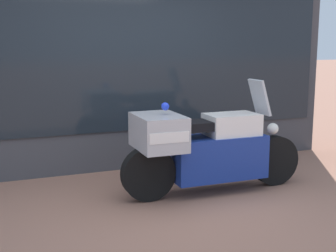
# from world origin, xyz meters

# --- Properties ---
(ground_plane) EXTENTS (60.00, 60.00, 0.00)m
(ground_plane) POSITION_xyz_m (0.00, 0.00, 0.00)
(ground_plane) COLOR #9E6B56
(shop_building) EXTENTS (6.27, 0.55, 4.20)m
(shop_building) POSITION_xyz_m (-0.41, 2.00, 2.11)
(shop_building) COLOR #424247
(shop_building) RESTS_ON ground
(window_display) EXTENTS (4.94, 0.30, 1.84)m
(window_display) POSITION_xyz_m (0.37, 2.03, 0.45)
(window_display) COLOR slate
(window_display) RESTS_ON ground
(paramedic_motorcycle) EXTENTS (2.26, 0.70, 1.32)m
(paramedic_motorcycle) POSITION_xyz_m (0.50, 0.47, 0.55)
(paramedic_motorcycle) COLOR black
(paramedic_motorcycle) RESTS_ON ground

